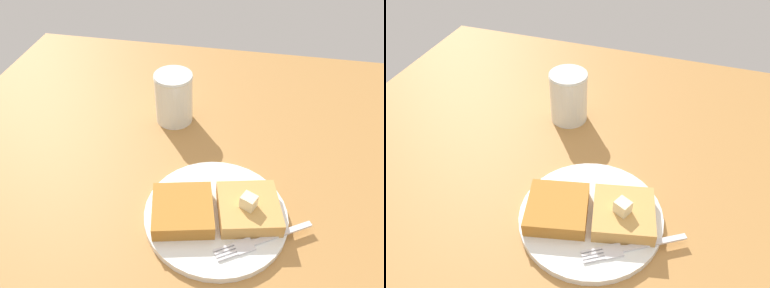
# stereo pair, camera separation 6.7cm
# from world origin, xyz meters

# --- Properties ---
(table_surface) EXTENTS (1.14, 1.14, 0.02)m
(table_surface) POSITION_xyz_m (0.00, 0.00, 0.01)
(table_surface) COLOR #AD783D
(table_surface) RESTS_ON ground
(plate) EXTENTS (0.23, 0.23, 0.01)m
(plate) POSITION_xyz_m (-0.02, 0.00, 0.03)
(plate) COLOR white
(plate) RESTS_ON table_surface
(toast_slice_left) EXTENTS (0.11, 0.11, 0.03)m
(toast_slice_left) POSITION_xyz_m (-0.07, -0.01, 0.05)
(toast_slice_left) COLOR tan
(toast_slice_left) RESTS_ON plate
(toast_slice_middle) EXTENTS (0.11, 0.11, 0.03)m
(toast_slice_middle) POSITION_xyz_m (0.03, 0.02, 0.05)
(toast_slice_middle) COLOR #B1732C
(toast_slice_middle) RESTS_ON plate
(butter_pat_primary) EXTENTS (0.03, 0.03, 0.02)m
(butter_pat_primary) POSITION_xyz_m (-0.06, 0.00, 0.07)
(butter_pat_primary) COLOR beige
(butter_pat_primary) RESTS_ON toast_slice_left
(fork) EXTENTS (0.14, 0.10, 0.00)m
(fork) POSITION_xyz_m (-0.09, 0.04, 0.04)
(fork) COLOR silver
(fork) RESTS_ON plate
(syrup_jar) EXTENTS (0.08, 0.08, 0.11)m
(syrup_jar) POSITION_xyz_m (0.11, -0.24, 0.07)
(syrup_jar) COLOR #3A1307
(syrup_jar) RESTS_ON table_surface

